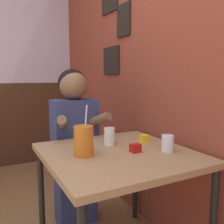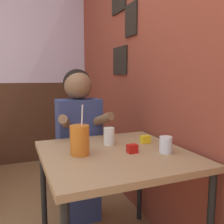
# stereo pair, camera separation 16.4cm
# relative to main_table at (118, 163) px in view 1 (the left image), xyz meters

# --- Properties ---
(brick_wall_right) EXTENTS (0.08, 4.54, 2.70)m
(brick_wall_right) POSITION_rel_main_table_xyz_m (0.48, 0.95, 0.69)
(brick_wall_right) COLOR brown
(brick_wall_right) RESTS_ON ground_plane
(main_table) EXTENTS (0.85, 0.87, 0.74)m
(main_table) POSITION_rel_main_table_xyz_m (0.00, 0.00, 0.00)
(main_table) COLOR #93704C
(main_table) RESTS_ON ground_plane
(person_seated) EXTENTS (0.42, 0.41, 1.24)m
(person_seated) POSITION_rel_main_table_xyz_m (-0.07, 0.57, 0.00)
(person_seated) COLOR navy
(person_seated) RESTS_ON ground_plane
(cocktail_pitcher) EXTENTS (0.11, 0.11, 0.29)m
(cocktail_pitcher) POSITION_rel_main_table_xyz_m (-0.21, 0.02, 0.16)
(cocktail_pitcher) COLOR #C6661E
(cocktail_pitcher) RESTS_ON main_table
(glass_near_pitcher) EXTENTS (0.07, 0.07, 0.10)m
(glass_near_pitcher) POSITION_rel_main_table_xyz_m (0.27, -0.13, 0.12)
(glass_near_pitcher) COLOR silver
(glass_near_pitcher) RESTS_ON main_table
(glass_center) EXTENTS (0.07, 0.07, 0.11)m
(glass_center) POSITION_rel_main_table_xyz_m (0.02, 0.16, 0.13)
(glass_center) COLOR silver
(glass_center) RESTS_ON main_table
(condiment_ketchup) EXTENTS (0.06, 0.04, 0.05)m
(condiment_ketchup) POSITION_rel_main_table_xyz_m (0.09, -0.06, 0.10)
(condiment_ketchup) COLOR #B7140F
(condiment_ketchup) RESTS_ON main_table
(condiment_mustard) EXTENTS (0.06, 0.04, 0.05)m
(condiment_mustard) POSITION_rel_main_table_xyz_m (0.27, 0.11, 0.10)
(condiment_mustard) COLOR yellow
(condiment_mustard) RESTS_ON main_table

